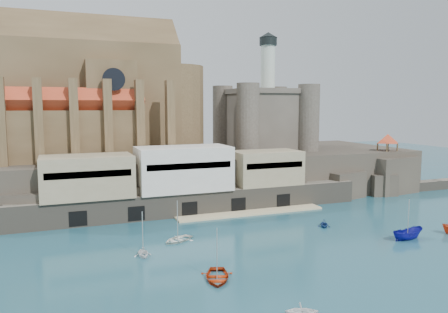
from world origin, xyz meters
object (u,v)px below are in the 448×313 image
object	(u,v)px
boat_0	(217,279)
castle_keep	(264,116)
boat_2	(407,239)
church	(97,100)
pavilion	(388,140)

from	to	relation	value
boat_0	castle_keep	bearing A→B (deg)	77.87
castle_keep	boat_2	xyz separation A→B (m)	(1.82, -47.30, -18.31)
boat_0	boat_2	bearing A→B (deg)	26.30
church	boat_2	distance (m)	67.58
pavilion	boat_0	size ratio (longest dim) A/B	1.07
pavilion	church	bearing A→B (deg)	166.52
boat_0	boat_2	size ratio (longest dim) A/B	1.04
church	boat_2	size ratio (longest dim) A/B	8.21
castle_keep	boat_0	size ratio (longest dim) A/B	4.90
church	pavilion	world-z (taller)	church
pavilion	boat_0	xyz separation A→B (m)	(-57.49, -36.21, -12.73)
boat_2	church	bearing A→B (deg)	37.99
church	castle_keep	xyz separation A→B (m)	(40.21, -0.78, -3.81)
castle_keep	pavilion	distance (m)	30.50
church	castle_keep	world-z (taller)	church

